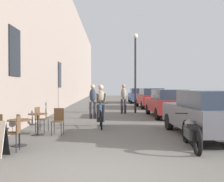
{
  "coord_description": "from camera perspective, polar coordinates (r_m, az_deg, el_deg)",
  "views": [
    {
      "loc": [
        0.06,
        -4.66,
        1.62
      ],
      "look_at": [
        0.42,
        16.65,
        1.27
      ],
      "focal_mm": 42.62,
      "sensor_mm": 36.0,
      "label": 1
    }
  ],
  "objects": [
    {
      "name": "ground_plane",
      "position": [
        4.93,
        -1.65,
        -18.25
      ],
      "size": [
        88.0,
        88.0,
        0.0
      ],
      "primitive_type": "plane",
      "color": "#5B5954"
    },
    {
      "name": "building_facade_left",
      "position": [
        19.26,
        -11.64,
        10.55
      ],
      "size": [
        0.54,
        68.0,
        9.69
      ],
      "color": "gray",
      "rests_on": "ground_plane"
    },
    {
      "name": "cafe_table_near",
      "position": [
        7.75,
        -19.25,
        -7.28
      ],
      "size": [
        0.64,
        0.64,
        0.72
      ],
      "color": "black",
      "rests_on": "ground_plane"
    },
    {
      "name": "cafe_chair_near_toward_wall",
      "position": [
        7.15,
        -20.21,
        -8.0
      ],
      "size": [
        0.41,
        0.41,
        0.89
      ],
      "color": "black",
      "rests_on": "ground_plane"
    },
    {
      "name": "cafe_table_mid",
      "position": [
        9.27,
        -15.62,
        -5.92
      ],
      "size": [
        0.64,
        0.64,
        0.72
      ],
      "color": "black",
      "rests_on": "ground_plane"
    },
    {
      "name": "cafe_chair_mid_toward_street",
      "position": [
        9.85,
        -15.18,
        -5.54
      ],
      "size": [
        0.46,
        0.46,
        0.89
      ],
      "color": "black",
      "rests_on": "ground_plane"
    },
    {
      "name": "cafe_chair_mid_toward_wall",
      "position": [
        9.2,
        -11.47,
        -5.98
      ],
      "size": [
        0.41,
        0.41,
        0.89
      ],
      "color": "black",
      "rests_on": "ground_plane"
    },
    {
      "name": "cyclist_on_bicycle",
      "position": [
        10.68,
        -2.42,
        -3.43
      ],
      "size": [
        0.52,
        1.76,
        1.74
      ],
      "color": "black",
      "rests_on": "ground_plane"
    },
    {
      "name": "pedestrian_near",
      "position": [
        13.5,
        -4.15,
        -1.79
      ],
      "size": [
        0.36,
        0.27,
        1.74
      ],
      "color": "#26262D",
      "rests_on": "ground_plane"
    },
    {
      "name": "pedestrian_mid",
      "position": [
        15.99,
        2.49,
        -1.29
      ],
      "size": [
        0.36,
        0.27,
        1.77
      ],
      "color": "#26262D",
      "rests_on": "ground_plane"
    },
    {
      "name": "street_lamp",
      "position": [
        16.53,
        5.04,
        6.09
      ],
      "size": [
        0.32,
        0.32,
        4.9
      ],
      "color": "black",
      "rests_on": "ground_plane"
    },
    {
      "name": "parked_car_nearest",
      "position": [
        9.06,
        19.44,
        -4.46
      ],
      "size": [
        1.88,
        4.26,
        1.5
      ],
      "color": "#595960",
      "rests_on": "ground_plane"
    },
    {
      "name": "parked_car_second",
      "position": [
        14.46,
        11.75,
        -2.49
      ],
      "size": [
        1.8,
        4.16,
        1.47
      ],
      "color": "maroon",
      "rests_on": "ground_plane"
    },
    {
      "name": "parked_car_third",
      "position": [
        20.45,
        8.2,
        -1.44
      ],
      "size": [
        1.87,
        4.26,
        1.5
      ],
      "color": "maroon",
      "rests_on": "ground_plane"
    },
    {
      "name": "parked_car_fourth",
      "position": [
        26.73,
        5.56,
        -0.92
      ],
      "size": [
        1.8,
        4.14,
        1.46
      ],
      "color": "#384C84",
      "rests_on": "ground_plane"
    },
    {
      "name": "parked_motorcycle",
      "position": [
        7.41,
        16.59,
        -8.56
      ],
      "size": [
        0.62,
        2.14,
        0.92
      ],
      "color": "black",
      "rests_on": "ground_plane"
    }
  ]
}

